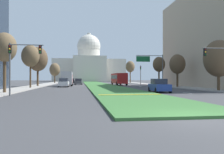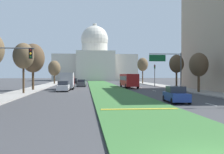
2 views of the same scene
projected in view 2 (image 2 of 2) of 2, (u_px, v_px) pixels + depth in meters
name	position (u px, v px, depth m)	size (l,w,h in m)	color
ground_plane	(103.00, 86.00, 68.11)	(263.16, 263.16, 0.00)	#3D3D3F
grass_median	(104.00, 87.00, 62.16)	(6.81, 107.66, 0.14)	#386B33
median_curb_nose	(140.00, 109.00, 21.52)	(6.13, 0.50, 0.04)	gold
lane_dashes_right	(154.00, 91.00, 47.78)	(0.16, 45.95, 0.01)	silver
sidewalk_left	(36.00, 88.00, 54.85)	(4.00, 107.66, 0.15)	#9E9991
sidewalk_right	(173.00, 88.00, 57.57)	(4.00, 107.66, 0.15)	#9E9991
capitol_building	(95.00, 62.00, 126.73)	(37.26, 24.73, 26.36)	beige
traffic_light_near_left	(5.00, 63.00, 22.32)	(3.34, 0.35, 5.20)	#515456
traffic_light_far_right	(155.00, 72.00, 62.83)	(0.28, 0.35, 5.20)	#515456
overhead_guide_sign	(169.00, 64.00, 45.92)	(5.59, 0.20, 6.50)	#515456
street_tree_left_mid	(23.00, 56.00, 39.66)	(3.01, 3.01, 7.45)	#4C3823
street_tree_right_mid	(199.00, 65.00, 42.26)	(2.94, 2.94, 6.23)	#4C3823
street_tree_left_far	(33.00, 58.00, 48.52)	(4.11, 4.11, 8.35)	#4C3823
street_tree_right_far	(177.00, 64.00, 51.25)	(2.73, 2.73, 6.57)	#4C3823
street_tree_left_distant	(54.00, 68.00, 78.59)	(3.52, 3.52, 6.83)	#4C3823
street_tree_right_distant	(143.00, 65.00, 81.47)	(3.19, 3.19, 7.81)	#4C3823
sedan_lead_stopped	(176.00, 95.00, 27.93)	(2.09, 4.35, 1.68)	navy
sedan_midblock	(63.00, 87.00, 45.96)	(1.96, 4.56, 1.76)	silver
sedan_distant	(82.00, 83.00, 63.33)	(2.20, 4.70, 1.66)	#4C5156
sedan_far_horizon	(74.00, 81.00, 80.65)	(1.88, 4.23, 1.66)	black
box_truck_delivery	(68.00, 81.00, 52.12)	(2.40, 6.40, 3.20)	maroon
city_bus	(129.00, 79.00, 58.57)	(2.62, 11.00, 2.95)	#B21E1E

